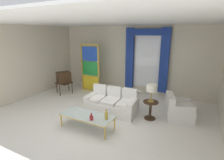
{
  "coord_description": "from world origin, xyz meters",
  "views": [
    {
      "loc": [
        2.84,
        -4.48,
        2.72
      ],
      "look_at": [
        0.08,
        0.9,
        1.05
      ],
      "focal_mm": 27.98,
      "sensor_mm": 36.0,
      "label": 1
    }
  ],
  "objects_px": {
    "vintage_tv": "(64,78)",
    "table_lamp_brass": "(152,89)",
    "round_side_table": "(150,108)",
    "couch_white_long": "(112,103)",
    "bottle_blue_decanter": "(91,118)",
    "peacock_figurine": "(95,90)",
    "stained_glass_divider": "(90,69)",
    "armchair_white": "(178,110)",
    "bottle_crystal_tall": "(106,115)",
    "coffee_table": "(87,116)"
  },
  "relations": [
    {
      "from": "bottle_crystal_tall",
      "to": "armchair_white",
      "type": "distance_m",
      "value": 2.44
    },
    {
      "from": "stained_glass_divider",
      "to": "bottle_crystal_tall",
      "type": "bearing_deg",
      "value": -49.26
    },
    {
      "from": "bottle_blue_decanter",
      "to": "stained_glass_divider",
      "type": "xyz_separation_m",
      "value": [
        -2.05,
        2.99,
        0.58
      ]
    },
    {
      "from": "coffee_table",
      "to": "peacock_figurine",
      "type": "distance_m",
      "value": 2.83
    },
    {
      "from": "peacock_figurine",
      "to": "bottle_crystal_tall",
      "type": "bearing_deg",
      "value": -51.84
    },
    {
      "from": "round_side_table",
      "to": "bottle_blue_decanter",
      "type": "bearing_deg",
      "value": -127.33
    },
    {
      "from": "vintage_tv",
      "to": "peacock_figurine",
      "type": "relative_size",
      "value": 2.24
    },
    {
      "from": "stained_glass_divider",
      "to": "table_lamp_brass",
      "type": "bearing_deg",
      "value": -23.5
    },
    {
      "from": "bottle_blue_decanter",
      "to": "armchair_white",
      "type": "relative_size",
      "value": 0.2
    },
    {
      "from": "coffee_table",
      "to": "bottle_crystal_tall",
      "type": "relative_size",
      "value": 5.27
    },
    {
      "from": "armchair_white",
      "to": "table_lamp_brass",
      "type": "relative_size",
      "value": 1.79
    },
    {
      "from": "coffee_table",
      "to": "bottle_crystal_tall",
      "type": "bearing_deg",
      "value": 2.98
    },
    {
      "from": "stained_glass_divider",
      "to": "round_side_table",
      "type": "xyz_separation_m",
      "value": [
        3.25,
        -1.41,
        -0.7
      ]
    },
    {
      "from": "bottle_crystal_tall",
      "to": "stained_glass_divider",
      "type": "xyz_separation_m",
      "value": [
        -2.38,
        2.77,
        0.53
      ]
    },
    {
      "from": "couch_white_long",
      "to": "peacock_figurine",
      "type": "bearing_deg",
      "value": 141.53
    },
    {
      "from": "bottle_blue_decanter",
      "to": "vintage_tv",
      "type": "bearing_deg",
      "value": 143.35
    },
    {
      "from": "table_lamp_brass",
      "to": "armchair_white",
      "type": "bearing_deg",
      "value": 29.54
    },
    {
      "from": "couch_white_long",
      "to": "bottle_crystal_tall",
      "type": "bearing_deg",
      "value": -69.87
    },
    {
      "from": "couch_white_long",
      "to": "peacock_figurine",
      "type": "relative_size",
      "value": 3.0
    },
    {
      "from": "couch_white_long",
      "to": "bottle_blue_decanter",
      "type": "xyz_separation_m",
      "value": [
        0.14,
        -1.53,
        0.18
      ]
    },
    {
      "from": "bottle_blue_decanter",
      "to": "armchair_white",
      "type": "bearing_deg",
      "value": 45.55
    },
    {
      "from": "vintage_tv",
      "to": "armchair_white",
      "type": "relative_size",
      "value": 1.32
    },
    {
      "from": "coffee_table",
      "to": "round_side_table",
      "type": "xyz_separation_m",
      "value": [
        1.48,
        1.39,
        -0.02
      ]
    },
    {
      "from": "bottle_blue_decanter",
      "to": "vintage_tv",
      "type": "height_order",
      "value": "vintage_tv"
    },
    {
      "from": "bottle_blue_decanter",
      "to": "peacock_figurine",
      "type": "distance_m",
      "value": 3.14
    },
    {
      "from": "couch_white_long",
      "to": "vintage_tv",
      "type": "height_order",
      "value": "vintage_tv"
    },
    {
      "from": "couch_white_long",
      "to": "vintage_tv",
      "type": "bearing_deg",
      "value": 166.74
    },
    {
      "from": "stained_glass_divider",
      "to": "round_side_table",
      "type": "height_order",
      "value": "stained_glass_divider"
    },
    {
      "from": "coffee_table",
      "to": "stained_glass_divider",
      "type": "height_order",
      "value": "stained_glass_divider"
    },
    {
      "from": "vintage_tv",
      "to": "peacock_figurine",
      "type": "bearing_deg",
      "value": 20.32
    },
    {
      "from": "bottle_crystal_tall",
      "to": "peacock_figurine",
      "type": "bearing_deg",
      "value": 128.16
    },
    {
      "from": "armchair_white",
      "to": "peacock_figurine",
      "type": "relative_size",
      "value": 1.7
    },
    {
      "from": "bottle_crystal_tall",
      "to": "armchair_white",
      "type": "bearing_deg",
      "value": 47.55
    },
    {
      "from": "vintage_tv",
      "to": "table_lamp_brass",
      "type": "xyz_separation_m",
      "value": [
        4.14,
        -0.61,
        0.3
      ]
    },
    {
      "from": "peacock_figurine",
      "to": "couch_white_long",
      "type": "bearing_deg",
      "value": -38.47
    },
    {
      "from": "bottle_crystal_tall",
      "to": "vintage_tv",
      "type": "distance_m",
      "value": 3.83
    },
    {
      "from": "round_side_table",
      "to": "table_lamp_brass",
      "type": "xyz_separation_m",
      "value": [
        0.0,
        0.0,
        0.67
      ]
    },
    {
      "from": "coffee_table",
      "to": "bottle_blue_decanter",
      "type": "height_order",
      "value": "bottle_blue_decanter"
    },
    {
      "from": "round_side_table",
      "to": "coffee_table",
      "type": "bearing_deg",
      "value": -136.9
    },
    {
      "from": "stained_glass_divider",
      "to": "vintage_tv",
      "type": "bearing_deg",
      "value": -138.15
    },
    {
      "from": "bottle_blue_decanter",
      "to": "bottle_crystal_tall",
      "type": "xyz_separation_m",
      "value": [
        0.34,
        0.22,
        0.05
      ]
    },
    {
      "from": "bottle_blue_decanter",
      "to": "peacock_figurine",
      "type": "xyz_separation_m",
      "value": [
        -1.6,
        2.69,
        -0.26
      ]
    },
    {
      "from": "bottle_blue_decanter",
      "to": "bottle_crystal_tall",
      "type": "height_order",
      "value": "bottle_crystal_tall"
    },
    {
      "from": "couch_white_long",
      "to": "bottle_blue_decanter",
      "type": "distance_m",
      "value": 1.54
    },
    {
      "from": "peacock_figurine",
      "to": "stained_glass_divider",
      "type": "bearing_deg",
      "value": 145.84
    },
    {
      "from": "bottle_blue_decanter",
      "to": "vintage_tv",
      "type": "distance_m",
      "value": 3.67
    },
    {
      "from": "couch_white_long",
      "to": "round_side_table",
      "type": "bearing_deg",
      "value": 2.08
    },
    {
      "from": "couch_white_long",
      "to": "vintage_tv",
      "type": "distance_m",
      "value": 2.91
    },
    {
      "from": "round_side_table",
      "to": "vintage_tv",
      "type": "bearing_deg",
      "value": 171.61
    },
    {
      "from": "round_side_table",
      "to": "armchair_white",
      "type": "bearing_deg",
      "value": 29.54
    }
  ]
}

